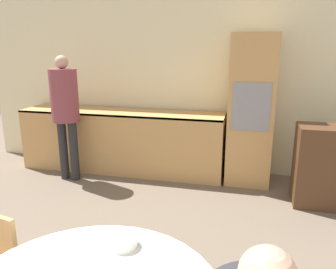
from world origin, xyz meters
TOP-DOWN VIEW (x-y plane):
  - wall_back at (0.00, 5.26)m, footprint 7.00×0.05m
  - kitchen_counter at (-1.15, 4.92)m, footprint 2.99×0.60m
  - oven_unit at (0.67, 4.93)m, footprint 0.57×0.59m
  - person_standing at (-1.74, 4.40)m, footprint 0.36×0.36m
  - bowl_centre at (0.02, 2.00)m, footprint 0.16×0.16m

SIDE VIEW (x-z plane):
  - kitchen_counter at x=-1.15m, z-range 0.01..0.91m
  - bowl_centre at x=0.02m, z-range 0.74..0.79m
  - oven_unit at x=0.67m, z-range 0.00..1.97m
  - person_standing at x=-1.74m, z-range 0.20..1.90m
  - wall_back at x=0.00m, z-range 0.00..2.60m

